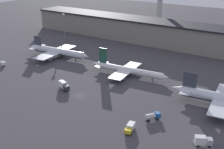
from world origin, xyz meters
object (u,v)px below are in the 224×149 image
at_px(service_vehicle_1, 203,141).
at_px(service_vehicle_3, 153,116).
at_px(airplane_0, 57,52).
at_px(service_vehicle_4, 1,63).
at_px(service_vehicle_2, 130,128).
at_px(airplane_1, 128,70).
at_px(service_vehicle_0, 64,85).

bearing_deg(service_vehicle_1, service_vehicle_3, 135.81).
distance_m(airplane_0, service_vehicle_1, 114.67).
relative_size(service_vehicle_1, service_vehicle_4, 0.90).
distance_m(service_vehicle_2, service_vehicle_3, 12.33).
bearing_deg(service_vehicle_3, service_vehicle_4, 119.31).
bearing_deg(airplane_1, airplane_0, 172.21).
distance_m(airplane_0, service_vehicle_4, 34.84).
relative_size(airplane_1, service_vehicle_1, 7.27).
relative_size(service_vehicle_0, service_vehicle_4, 1.13).
xyz_separation_m(airplane_0, service_vehicle_4, (-17.32, -30.15, -2.08)).
bearing_deg(service_vehicle_1, service_vehicle_0, 144.94).
xyz_separation_m(airplane_0, airplane_1, (53.93, -1.52, -0.65)).
relative_size(airplane_1, service_vehicle_0, 5.75).
xyz_separation_m(service_vehicle_2, service_vehicle_4, (-99.75, 17.17, 0.01)).
distance_m(service_vehicle_0, service_vehicle_4, 54.72).
distance_m(airplane_0, service_vehicle_0, 50.56).
distance_m(airplane_1, service_vehicle_4, 76.80).
xyz_separation_m(service_vehicle_0, service_vehicle_3, (48.30, -1.24, -0.50)).
xyz_separation_m(service_vehicle_0, service_vehicle_1, (69.80, -6.92, -0.13)).
relative_size(airplane_0, airplane_1, 1.05).
bearing_deg(service_vehicle_2, airplane_0, -131.58).
bearing_deg(airplane_0, service_vehicle_4, -126.05).
relative_size(service_vehicle_1, service_vehicle_2, 0.96).
relative_size(airplane_0, service_vehicle_3, 7.34).
distance_m(service_vehicle_0, service_vehicle_3, 48.32).
distance_m(service_vehicle_0, service_vehicle_1, 70.14).
bearing_deg(service_vehicle_0, service_vehicle_1, 15.55).
distance_m(service_vehicle_0, service_vehicle_2, 47.06).
xyz_separation_m(service_vehicle_1, service_vehicle_4, (-124.37, 10.92, -0.38)).
distance_m(service_vehicle_2, service_vehicle_4, 101.22).
bearing_deg(airplane_1, service_vehicle_1, -42.85).
xyz_separation_m(airplane_1, service_vehicle_2, (28.50, -45.81, -1.44)).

